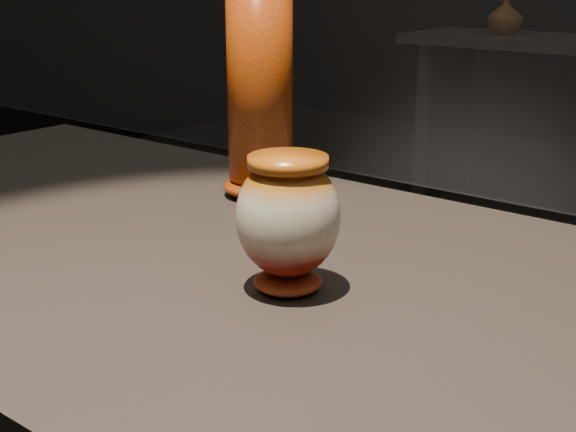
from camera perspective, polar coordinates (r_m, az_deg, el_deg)
main_vase at (r=0.90m, az=0.00°, el=-0.17°), size 0.15×0.15×0.16m
tall_vase at (r=1.26m, az=-2.02°, el=9.68°), size 0.14×0.14×0.39m
back_vase_left at (r=4.40m, az=15.20°, el=13.58°), size 0.24×0.24×0.19m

